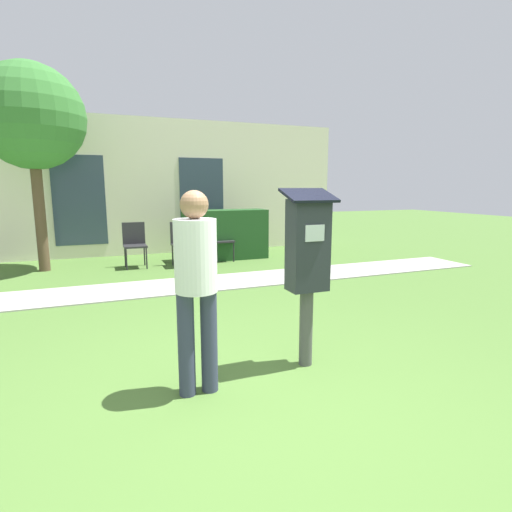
{
  "coord_description": "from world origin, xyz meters",
  "views": [
    {
      "loc": [
        -1.04,
        -2.57,
        1.6
      ],
      "look_at": [
        0.13,
        0.39,
        1.05
      ],
      "focal_mm": 28.0,
      "sensor_mm": 36.0,
      "label": 1
    }
  ],
  "objects_px": {
    "person_standing": "(196,278)",
    "outdoor_chair_left": "(135,241)",
    "outdoor_chair_middle": "(182,240)",
    "parking_meter": "(308,255)",
    "outdoor_chair_right": "(221,236)"
  },
  "relations": [
    {
      "from": "person_standing",
      "to": "outdoor_chair_left",
      "type": "xyz_separation_m",
      "value": [
        -0.0,
        5.39,
        -0.4
      ]
    },
    {
      "from": "person_standing",
      "to": "outdoor_chair_left",
      "type": "distance_m",
      "value": 5.41
    },
    {
      "from": "parking_meter",
      "to": "outdoor_chair_middle",
      "type": "relative_size",
      "value": 1.77
    },
    {
      "from": "parking_meter",
      "to": "outdoor_chair_left",
      "type": "bearing_deg",
      "value": 101.08
    },
    {
      "from": "outdoor_chair_left",
      "to": "parking_meter",
      "type": "bearing_deg",
      "value": -62.52
    },
    {
      "from": "parking_meter",
      "to": "outdoor_chair_middle",
      "type": "height_order",
      "value": "parking_meter"
    },
    {
      "from": "parking_meter",
      "to": "outdoor_chair_middle",
      "type": "bearing_deg",
      "value": 91.23
    },
    {
      "from": "person_standing",
      "to": "outdoor_chair_middle",
      "type": "xyz_separation_m",
      "value": [
        0.92,
        5.18,
        -0.4
      ]
    },
    {
      "from": "outdoor_chair_left",
      "to": "outdoor_chair_middle",
      "type": "distance_m",
      "value": 0.94
    },
    {
      "from": "outdoor_chair_left",
      "to": "outdoor_chair_right",
      "type": "height_order",
      "value": "same"
    },
    {
      "from": "person_standing",
      "to": "outdoor_chair_left",
      "type": "height_order",
      "value": "person_standing"
    },
    {
      "from": "parking_meter",
      "to": "person_standing",
      "type": "relative_size",
      "value": 1.01
    },
    {
      "from": "parking_meter",
      "to": "outdoor_chair_middle",
      "type": "xyz_separation_m",
      "value": [
        -0.11,
        5.04,
        -0.49
      ]
    },
    {
      "from": "outdoor_chair_left",
      "to": "person_standing",
      "type": "bearing_deg",
      "value": -73.57
    },
    {
      "from": "person_standing",
      "to": "outdoor_chair_middle",
      "type": "relative_size",
      "value": 1.76
    }
  ]
}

